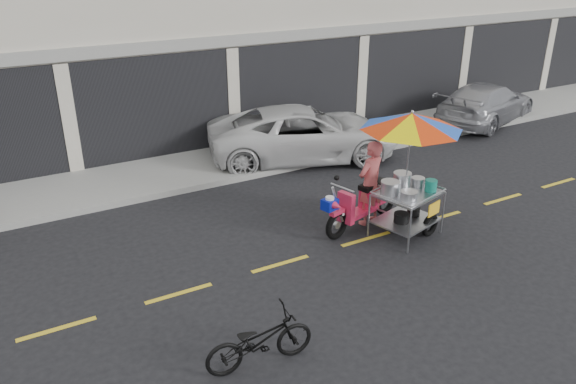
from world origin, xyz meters
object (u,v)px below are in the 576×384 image
white_pickup (303,133)px  near_bicycle (259,340)px  silver_pickup (486,103)px  food_vendor_rig (395,156)px

white_pickup → near_bicycle: size_ratio=3.27×
white_pickup → near_bicycle: bearing=163.0°
white_pickup → silver_pickup: white_pickup is taller
silver_pickup → near_bicycle: (-11.95, -6.97, -0.24)m
silver_pickup → near_bicycle: size_ratio=2.84×
white_pickup → near_bicycle: (-4.85, -6.97, -0.31)m
silver_pickup → white_pickup: bearing=71.8°
white_pickup → food_vendor_rig: bearing=-169.5°
silver_pickup → food_vendor_rig: food_vendor_rig is taller
near_bicycle → white_pickup: bearing=-29.8°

